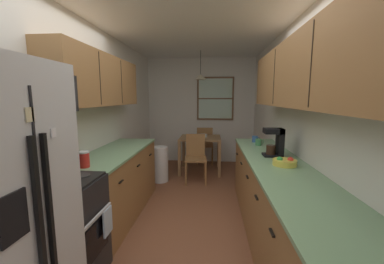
{
  "coord_description": "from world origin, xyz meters",
  "views": [
    {
      "loc": [
        0.28,
        -2.27,
        1.59
      ],
      "look_at": [
        -0.03,
        1.41,
        1.06
      ],
      "focal_mm": 22.21,
      "sensor_mm": 36.0,
      "label": 1
    }
  ],
  "objects_px": {
    "mug_by_coffeemaker": "(259,142)",
    "fruit_bowl": "(285,162)",
    "table_serving_bowl": "(202,135)",
    "stove_range": "(60,232)",
    "dining_table": "(200,143)",
    "mug_spare": "(255,139)",
    "trash_bin": "(160,164)",
    "storage_canister": "(84,159)",
    "coffee_maker": "(276,142)",
    "dining_chair_far": "(205,144)",
    "dining_chair_near": "(196,155)",
    "microwave_over_range": "(34,93)"
  },
  "relations": [
    {
      "from": "dining_table",
      "to": "trash_bin",
      "type": "relative_size",
      "value": 1.29
    },
    {
      "from": "trash_bin",
      "to": "storage_canister",
      "type": "distance_m",
      "value": 2.23
    },
    {
      "from": "dining_chair_far",
      "to": "storage_canister",
      "type": "distance_m",
      "value": 3.6
    },
    {
      "from": "microwave_over_range",
      "to": "trash_bin",
      "type": "height_order",
      "value": "microwave_over_range"
    },
    {
      "from": "dining_table",
      "to": "dining_chair_near",
      "type": "height_order",
      "value": "dining_chair_near"
    },
    {
      "from": "microwave_over_range",
      "to": "dining_chair_near",
      "type": "height_order",
      "value": "microwave_over_range"
    },
    {
      "from": "microwave_over_range",
      "to": "table_serving_bowl",
      "type": "xyz_separation_m",
      "value": [
        1.18,
        3.29,
        -0.84
      ]
    },
    {
      "from": "dining_table",
      "to": "mug_by_coffeemaker",
      "type": "xyz_separation_m",
      "value": [
        0.93,
        -1.51,
        0.32
      ]
    },
    {
      "from": "stove_range",
      "to": "dining_table",
      "type": "relative_size",
      "value": 1.27
    },
    {
      "from": "table_serving_bowl",
      "to": "stove_range",
      "type": "bearing_deg",
      "value": -108.0
    },
    {
      "from": "dining_chair_far",
      "to": "trash_bin",
      "type": "relative_size",
      "value": 1.34
    },
    {
      "from": "dining_chair_near",
      "to": "mug_spare",
      "type": "relative_size",
      "value": 7.25
    },
    {
      "from": "trash_bin",
      "to": "coffee_maker",
      "type": "relative_size",
      "value": 2.0
    },
    {
      "from": "trash_bin",
      "to": "table_serving_bowl",
      "type": "relative_size",
      "value": 3.13
    },
    {
      "from": "microwave_over_range",
      "to": "table_serving_bowl",
      "type": "bearing_deg",
      "value": 70.23
    },
    {
      "from": "dining_table",
      "to": "mug_spare",
      "type": "distance_m",
      "value": 1.59
    },
    {
      "from": "dining_chair_near",
      "to": "table_serving_bowl",
      "type": "xyz_separation_m",
      "value": [
        0.1,
        0.63,
        0.29
      ]
    },
    {
      "from": "trash_bin",
      "to": "coffee_maker",
      "type": "bearing_deg",
      "value": -40.55
    },
    {
      "from": "stove_range",
      "to": "fruit_bowl",
      "type": "distance_m",
      "value": 2.2
    },
    {
      "from": "storage_canister",
      "to": "fruit_bowl",
      "type": "bearing_deg",
      "value": 6.67
    },
    {
      "from": "storage_canister",
      "to": "coffee_maker",
      "type": "height_order",
      "value": "coffee_maker"
    },
    {
      "from": "dining_chair_far",
      "to": "mug_by_coffeemaker",
      "type": "distance_m",
      "value": 2.31
    },
    {
      "from": "trash_bin",
      "to": "table_serving_bowl",
      "type": "xyz_separation_m",
      "value": [
        0.77,
        0.71,
        0.45
      ]
    },
    {
      "from": "mug_by_coffeemaker",
      "to": "dining_chair_near",
      "type": "bearing_deg",
      "value": 137.41
    },
    {
      "from": "table_serving_bowl",
      "to": "coffee_maker",
      "type": "bearing_deg",
      "value": -66.33
    },
    {
      "from": "dining_chair_near",
      "to": "storage_canister",
      "type": "bearing_deg",
      "value": -113.95
    },
    {
      "from": "dining_table",
      "to": "mug_by_coffeemaker",
      "type": "relative_size",
      "value": 6.87
    },
    {
      "from": "coffee_maker",
      "to": "mug_spare",
      "type": "relative_size",
      "value": 2.71
    },
    {
      "from": "mug_by_coffeemaker",
      "to": "fruit_bowl",
      "type": "relative_size",
      "value": 0.52
    },
    {
      "from": "mug_by_coffeemaker",
      "to": "fruit_bowl",
      "type": "distance_m",
      "value": 1.05
    },
    {
      "from": "dining_chair_far",
      "to": "mug_spare",
      "type": "xyz_separation_m",
      "value": [
        0.84,
        -1.85,
        0.45
      ]
    },
    {
      "from": "stove_range",
      "to": "mug_by_coffeemaker",
      "type": "xyz_separation_m",
      "value": [
        1.96,
        1.74,
        0.48
      ]
    },
    {
      "from": "dining_table",
      "to": "table_serving_bowl",
      "type": "bearing_deg",
      "value": 41.8
    },
    {
      "from": "stove_range",
      "to": "dining_table",
      "type": "height_order",
      "value": "stove_range"
    },
    {
      "from": "mug_by_coffeemaker",
      "to": "table_serving_bowl",
      "type": "bearing_deg",
      "value": 120.05
    },
    {
      "from": "dining_chair_far",
      "to": "storage_canister",
      "type": "relative_size",
      "value": 5.55
    },
    {
      "from": "mug_by_coffeemaker",
      "to": "storage_canister",
      "type": "bearing_deg",
      "value": -146.89
    },
    {
      "from": "dining_chair_far",
      "to": "mug_spare",
      "type": "distance_m",
      "value": 2.08
    },
    {
      "from": "trash_bin",
      "to": "mug_by_coffeemaker",
      "type": "xyz_separation_m",
      "value": [
        1.67,
        -0.83,
        0.61
      ]
    },
    {
      "from": "storage_canister",
      "to": "mug_spare",
      "type": "distance_m",
      "value": 2.49
    },
    {
      "from": "coffee_maker",
      "to": "mug_by_coffeemaker",
      "type": "relative_size",
      "value": 2.67
    },
    {
      "from": "stove_range",
      "to": "microwave_over_range",
      "type": "height_order",
      "value": "microwave_over_range"
    },
    {
      "from": "stove_range",
      "to": "mug_by_coffeemaker",
      "type": "relative_size",
      "value": 8.73
    },
    {
      "from": "dining_table",
      "to": "storage_canister",
      "type": "bearing_deg",
      "value": -110.3
    },
    {
      "from": "stove_range",
      "to": "mug_by_coffeemaker",
      "type": "bearing_deg",
      "value": 41.59
    },
    {
      "from": "dining_chair_far",
      "to": "fruit_bowl",
      "type": "relative_size",
      "value": 3.73
    },
    {
      "from": "dining_table",
      "to": "mug_spare",
      "type": "height_order",
      "value": "mug_spare"
    },
    {
      "from": "storage_canister",
      "to": "mug_by_coffeemaker",
      "type": "relative_size",
      "value": 1.29
    },
    {
      "from": "dining_chair_far",
      "to": "coffee_maker",
      "type": "height_order",
      "value": "coffee_maker"
    },
    {
      "from": "stove_range",
      "to": "dining_chair_far",
      "type": "height_order",
      "value": "stove_range"
    }
  ]
}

